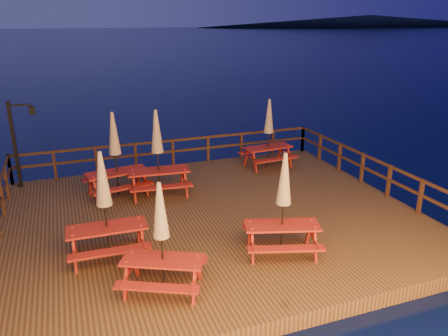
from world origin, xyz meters
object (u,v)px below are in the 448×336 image
(picnic_table_0, at_px, (115,153))
(picnic_table_1, at_px, (105,204))
(lamp_post, at_px, (18,136))
(picnic_table_2, at_px, (283,203))

(picnic_table_0, bearing_deg, picnic_table_1, -110.07)
(picnic_table_0, bearing_deg, lamp_post, 136.03)
(picnic_table_0, height_order, picnic_table_2, picnic_table_0)
(picnic_table_1, height_order, picnic_table_2, picnic_table_1)
(lamp_post, relative_size, picnic_table_0, 1.07)
(picnic_table_1, distance_m, picnic_table_2, 4.28)
(lamp_post, bearing_deg, picnic_table_0, -34.63)
(picnic_table_0, relative_size, picnic_table_2, 1.07)
(lamp_post, xyz_separation_m, picnic_table_2, (6.28, -7.26, -0.43))
(picnic_table_0, bearing_deg, picnic_table_2, -66.79)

